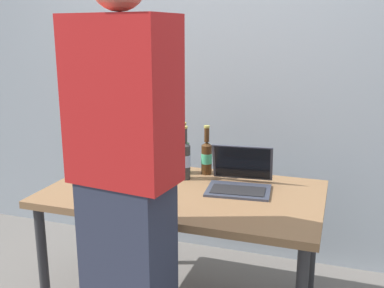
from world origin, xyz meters
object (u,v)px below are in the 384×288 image
person_figure (126,187)px  beer_bottle_dark (185,159)px  beer_bottle_amber (184,155)px  laptop (240,179)px  beer_bottle_green (207,156)px

person_figure → beer_bottle_dark: bearing=92.0°
beer_bottle_dark → beer_bottle_amber: 0.10m
beer_bottle_dark → beer_bottle_amber: same height
beer_bottle_amber → person_figure: size_ratio=0.17×
laptop → beer_bottle_green: bearing=143.2°
laptop → person_figure: person_figure is taller
laptop → person_figure: size_ratio=0.19×
beer_bottle_dark → laptop: bearing=-8.9°
beer_bottle_dark → beer_bottle_green: (0.09, 0.13, -0.01)m
beer_bottle_amber → beer_bottle_dark: bearing=-66.6°
laptop → person_figure: bearing=-112.7°
laptop → beer_bottle_dark: size_ratio=1.18×
beer_bottle_green → beer_bottle_dark: bearing=-124.8°
person_figure → laptop: bearing=67.3°
beer_bottle_dark → beer_bottle_green: beer_bottle_dark is taller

